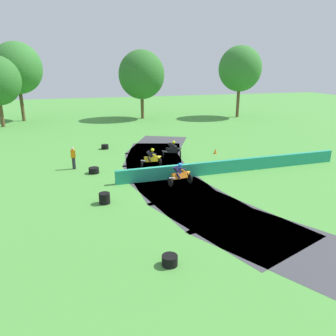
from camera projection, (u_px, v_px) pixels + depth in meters
The scene contains 15 objects.
ground_plane at pixel (166, 179), 21.82m from camera, with size 120.00×120.00×0.00m, color #4C933D.
track_asphalt at pixel (181, 177), 22.14m from camera, with size 9.17×28.24×0.01m.
safety_barrier at pixel (234, 166), 23.21m from camera, with size 0.30×16.96×0.90m, color #239375.
motorcycle_lead_black at pixel (173, 150), 26.79m from camera, with size 1.71×1.08×1.43m.
motorcycle_chase_yellow at pixel (152, 158), 24.34m from camera, with size 1.69×0.74×1.43m.
motorcycle_trailing_orange at pixel (180, 174), 20.75m from camera, with size 1.67×1.00×1.43m.
tire_stack_near at pixel (105, 147), 29.63m from camera, with size 0.65×0.65×0.40m.
tire_stack_mid_a at pixel (94, 170), 22.95m from camera, with size 0.72×0.72×0.40m.
tire_stack_mid_b at pixel (105, 198), 17.89m from camera, with size 0.61×0.61×0.60m.
tire_stack_far at pixel (170, 260), 12.36m from camera, with size 0.61×0.61×0.40m.
track_marshal at pixel (73, 158), 23.72m from camera, with size 0.34×0.24×1.63m.
traffic_cone at pixel (215, 151), 28.08m from camera, with size 0.28×0.28×0.44m, color orange.
tree_far_right at pixel (17, 68), 42.74m from camera, with size 6.37×6.37×10.28m.
tree_mid_rise at pixel (240, 69), 46.18m from camera, with size 6.04×6.04×9.99m.
tree_behind_barrier at pixel (142, 75), 45.05m from camera, with size 6.32×6.32×9.36m.
Camera 1 is at (-5.61, -19.82, 7.26)m, focal length 34.88 mm.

